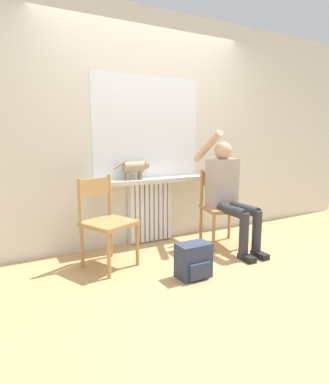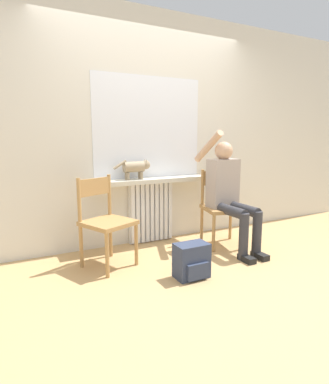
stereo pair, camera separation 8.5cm
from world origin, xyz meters
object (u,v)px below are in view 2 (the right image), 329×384
Objects in this scene: cat at (136,167)px; chair_right at (222,206)px; person at (229,190)px; backpack at (192,261)px; chair_left at (105,220)px.

chair_right is at bearing -24.01° from cat.
person is 3.05× the size of cat.
chair_right is at bearing 85.96° from person.
backpack is at bearing -147.61° from person.
person is at bearing -29.40° from chair_left.
person reaches higher than chair_left.
person is at bearing 32.39° from backpack.
cat is (0.50, 0.41, 0.47)m from chair_left.
cat is at bearing 96.02° from backpack.
cat is at bearing 169.23° from chair_right.
chair_right reaches higher than backpack.
person is 1.08m from cat.
cat reaches higher than chair_right.
chair_right is at bearing -24.05° from chair_left.
chair_right is (1.41, 0.00, 0.00)m from chair_left.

